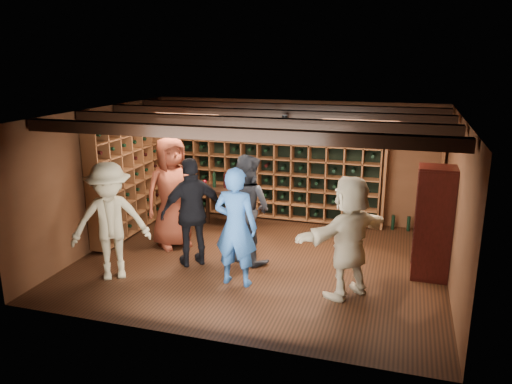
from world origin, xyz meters
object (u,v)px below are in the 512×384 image
(display_cabinet, at_px, (433,225))
(guest_woman_black, at_px, (193,212))
(man_grey_suit, at_px, (247,208))
(tasting_table, at_px, (227,193))
(man_blue_shirt, at_px, (236,227))
(guest_beige, at_px, (349,237))
(guest_khaki, at_px, (110,221))
(guest_red_floral, at_px, (172,193))

(display_cabinet, distance_m, guest_woman_black, 3.79)
(man_grey_suit, relative_size, tasting_table, 1.64)
(man_blue_shirt, bearing_deg, man_grey_suit, -80.49)
(guest_woman_black, relative_size, guest_beige, 1.01)
(guest_khaki, bearing_deg, guest_woman_black, 6.87)
(guest_woman_black, bearing_deg, man_blue_shirt, 111.96)
(man_grey_suit, xyz_separation_m, guest_beige, (1.79, -0.81, -0.02))
(guest_khaki, bearing_deg, guest_red_floral, 45.67)
(display_cabinet, relative_size, man_blue_shirt, 0.96)
(display_cabinet, distance_m, guest_red_floral, 4.44)
(guest_khaki, xyz_separation_m, tasting_table, (0.93, 2.64, -0.18))
(guest_khaki, bearing_deg, guest_beige, -25.86)
(guest_red_floral, xyz_separation_m, guest_woman_black, (0.70, -0.68, -0.10))
(guest_beige, bearing_deg, tasting_table, -90.28)
(guest_woman_black, bearing_deg, tasting_table, -127.17)
(guest_red_floral, distance_m, tasting_table, 1.31)
(man_blue_shirt, xyz_separation_m, tasting_table, (-0.99, 2.29, -0.17))
(display_cabinet, height_order, guest_red_floral, guest_red_floral)
(guest_khaki, distance_m, tasting_table, 2.80)
(guest_woman_black, bearing_deg, man_grey_suit, 169.08)
(display_cabinet, xyz_separation_m, man_grey_suit, (-2.95, -0.18, 0.06))
(man_grey_suit, bearing_deg, man_blue_shirt, 122.34)
(man_grey_suit, xyz_separation_m, guest_khaki, (-1.79, -1.27, 0.01))
(guest_khaki, distance_m, guest_beige, 3.61)
(guest_woman_black, xyz_separation_m, guest_khaki, (-1.00, -0.84, 0.02))
(man_grey_suit, bearing_deg, guest_red_floral, 15.38)
(tasting_table, bearing_deg, display_cabinet, -17.88)
(guest_beige, height_order, tasting_table, guest_beige)
(man_blue_shirt, distance_m, tasting_table, 2.50)
(man_blue_shirt, height_order, guest_red_floral, guest_red_floral)
(guest_red_floral, distance_m, guest_woman_black, 0.98)
(man_blue_shirt, height_order, guest_khaki, guest_khaki)
(display_cabinet, relative_size, guest_khaki, 0.95)
(man_grey_suit, xyz_separation_m, guest_red_floral, (-1.49, 0.25, 0.09))
(display_cabinet, xyz_separation_m, guest_beige, (-1.16, -0.99, 0.04))
(man_blue_shirt, xyz_separation_m, guest_beige, (1.66, 0.11, -0.02))
(man_blue_shirt, distance_m, guest_beige, 1.67)
(man_grey_suit, height_order, guest_woman_black, man_grey_suit)
(guest_beige, distance_m, tasting_table, 3.44)
(man_grey_suit, bearing_deg, guest_beige, -179.75)
(guest_red_floral, height_order, guest_beige, guest_red_floral)
(guest_red_floral, bearing_deg, guest_woman_black, -91.94)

